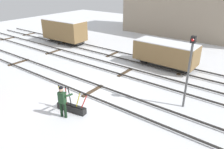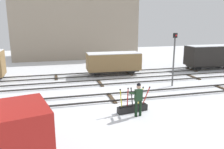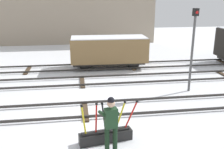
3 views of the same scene
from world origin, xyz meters
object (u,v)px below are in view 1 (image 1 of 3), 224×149
(switch_lever_frame, at_px, (72,107))
(rail_worker, at_px, (63,99))
(freight_car_back_track, at_px, (165,53))
(freight_car_mid_siding, at_px, (64,30))
(signal_post, at_px, (189,66))

(switch_lever_frame, height_order, rail_worker, rail_worker)
(rail_worker, relative_size, freight_car_back_track, 0.36)
(switch_lever_frame, height_order, freight_car_back_track, freight_car_back_track)
(freight_car_mid_siding, bearing_deg, switch_lever_frame, -41.97)
(rail_worker, xyz_separation_m, signal_post, (4.76, 4.85, 1.47))
(signal_post, height_order, freight_car_mid_siding, signal_post)
(rail_worker, distance_m, signal_post, 6.96)
(signal_post, xyz_separation_m, freight_car_back_track, (-3.53, 5.09, -1.28))
(signal_post, bearing_deg, freight_car_mid_siding, 162.20)
(rail_worker, relative_size, freight_car_mid_siding, 0.36)
(switch_lever_frame, distance_m, freight_car_mid_siding, 14.50)
(switch_lever_frame, relative_size, freight_car_back_track, 0.40)
(switch_lever_frame, bearing_deg, freight_car_back_track, 72.65)
(freight_car_mid_siding, bearing_deg, freight_car_back_track, -1.74)
(switch_lever_frame, xyz_separation_m, rail_worker, (0.08, -0.62, 0.81))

